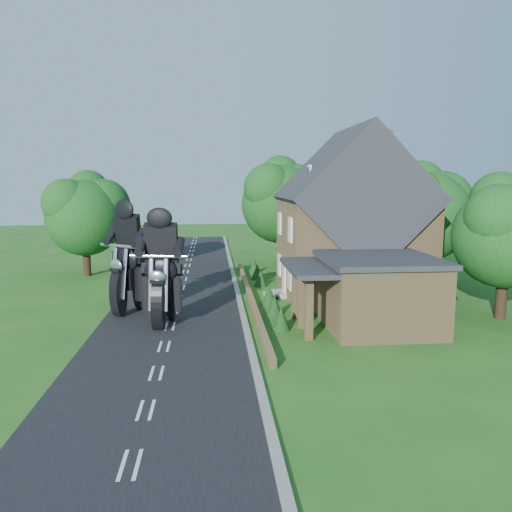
{
  "coord_description": "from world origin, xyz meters",
  "views": [
    {
      "loc": [
        2.09,
        -23.66,
        6.93
      ],
      "look_at": [
        4.55,
        4.1,
        2.8
      ],
      "focal_mm": 35.0,
      "sensor_mm": 36.0,
      "label": 1
    }
  ],
  "objects": [
    {
      "name": "kerb",
      "position": [
        3.65,
        0.0,
        0.06
      ],
      "size": [
        0.3,
        80.0,
        0.12
      ],
      "primitive_type": "cube",
      "color": "gray",
      "rests_on": "ground"
    },
    {
      "name": "shrub_e",
      "position": [
        5.3,
        11.5,
        0.55
      ],
      "size": [
        0.9,
        0.9,
        1.1
      ],
      "primitive_type": "cone",
      "color": "black",
      "rests_on": "ground"
    },
    {
      "name": "tree_house_right",
      "position": [
        16.65,
        8.62,
        5.19
      ],
      "size": [
        6.51,
        6.0,
        8.4
      ],
      "color": "black",
      "rests_on": "ground"
    },
    {
      "name": "tree_annex_side",
      "position": [
        17.13,
        0.1,
        4.69
      ],
      "size": [
        5.64,
        5.2,
        7.48
      ],
      "color": "black",
      "rests_on": "ground"
    },
    {
      "name": "ground",
      "position": [
        0.0,
        0.0,
        0.0
      ],
      "size": [
        120.0,
        120.0,
        0.0
      ],
      "primitive_type": "plane",
      "color": "#235718",
      "rests_on": "ground"
    },
    {
      "name": "shrub_d",
      "position": [
        5.3,
        9.0,
        0.55
      ],
      "size": [
        0.9,
        0.9,
        1.1
      ],
      "primitive_type": "cone",
      "color": "black",
      "rests_on": "ground"
    },
    {
      "name": "shrub_b",
      "position": [
        5.3,
        1.5,
        0.55
      ],
      "size": [
        0.9,
        0.9,
        1.1
      ],
      "primitive_type": "cone",
      "color": "black",
      "rests_on": "ground"
    },
    {
      "name": "tree_behind_house",
      "position": [
        14.18,
        16.14,
        6.23
      ],
      "size": [
        7.81,
        7.2,
        10.08
      ],
      "color": "black",
      "rests_on": "ground"
    },
    {
      "name": "tree_far_road",
      "position": [
        -6.86,
        14.11,
        4.84
      ],
      "size": [
        6.08,
        5.6,
        7.84
      ],
      "color": "black",
      "rests_on": "ground"
    },
    {
      "name": "road",
      "position": [
        0.0,
        0.0,
        0.01
      ],
      "size": [
        7.0,
        80.0,
        0.02
      ],
      "primitive_type": "cube",
      "color": "black",
      "rests_on": "ground"
    },
    {
      "name": "annex",
      "position": [
        9.87,
        -0.8,
        1.77
      ],
      "size": [
        7.05,
        5.94,
        3.44
      ],
      "color": "olive",
      "rests_on": "ground"
    },
    {
      "name": "house",
      "position": [
        10.49,
        6.0,
        4.34
      ],
      "size": [
        9.54,
        8.64,
        10.24
      ],
      "color": "olive",
      "rests_on": "ground"
    },
    {
      "name": "shrub_f",
      "position": [
        5.3,
        14.0,
        0.55
      ],
      "size": [
        0.9,
        0.9,
        1.1
      ],
      "primitive_type": "cone",
      "color": "black",
      "rests_on": "ground"
    },
    {
      "name": "shrub_a",
      "position": [
        5.3,
        -1.0,
        0.55
      ],
      "size": [
        0.9,
        0.9,
        1.1
      ],
      "primitive_type": "cone",
      "color": "black",
      "rests_on": "ground"
    },
    {
      "name": "shrub_c",
      "position": [
        5.3,
        4.0,
        0.55
      ],
      "size": [
        0.9,
        0.9,
        1.1
      ],
      "primitive_type": "cone",
      "color": "black",
      "rests_on": "ground"
    },
    {
      "name": "motorcycle_follow",
      "position": [
        -2.28,
        2.72,
        0.91
      ],
      "size": [
        1.54,
        1.87,
        1.82
      ],
      "primitive_type": null,
      "rotation": [
        0.0,
        0.0,
        2.51
      ],
      "color": "black",
      "rests_on": "ground"
    },
    {
      "name": "garden_wall",
      "position": [
        4.3,
        5.0,
        0.2
      ],
      "size": [
        0.3,
        22.0,
        0.4
      ],
      "primitive_type": "cube",
      "color": "olive",
      "rests_on": "ground"
    },
    {
      "name": "motorcycle_lead",
      "position": [
        -0.32,
        0.2,
        0.86
      ],
      "size": [
        0.8,
        1.9,
        1.72
      ],
      "primitive_type": null,
      "rotation": [
        0.0,
        0.0,
        2.95
      ],
      "color": "black",
      "rests_on": "ground"
    },
    {
      "name": "tree_behind_left",
      "position": [
        8.16,
        17.13,
        5.73
      ],
      "size": [
        6.94,
        6.4,
        9.16
      ],
      "color": "black",
      "rests_on": "ground"
    }
  ]
}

